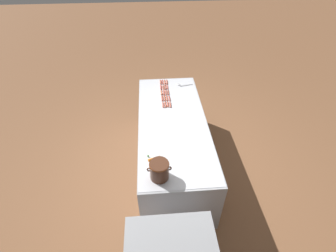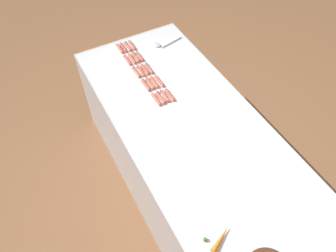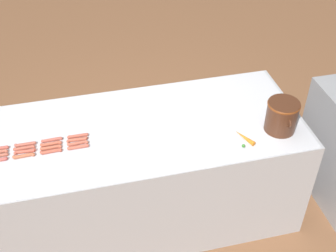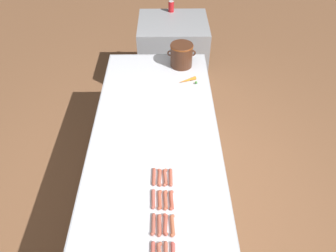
# 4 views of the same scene
# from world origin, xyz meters

# --- Properties ---
(ground_plane) EXTENTS (20.00, 20.00, 0.00)m
(ground_plane) POSITION_xyz_m (0.00, 0.00, 0.00)
(ground_plane) COLOR brown
(griddle_counter) EXTENTS (0.95, 2.35, 0.87)m
(griddle_counter) POSITION_xyz_m (0.00, 0.00, 0.43)
(griddle_counter) COLOR #ADAFB5
(griddle_counter) RESTS_ON ground_plane
(hot_dog_0) EXTENTS (0.03, 0.14, 0.02)m
(hot_dog_0) POSITION_xyz_m (0.00, -1.04, 0.88)
(hot_dog_0) COLOR #BB5540
(hot_dog_0) RESTS_ON griddle_counter
(hot_dog_1) EXTENTS (0.02, 0.14, 0.02)m
(hot_dog_1) POSITION_xyz_m (0.01, -0.87, 0.88)
(hot_dog_1) COLOR #BA5346
(hot_dog_1) RESTS_ON griddle_counter
(hot_dog_2) EXTENTS (0.02, 0.14, 0.02)m
(hot_dog_2) POSITION_xyz_m (0.01, -0.70, 0.88)
(hot_dog_2) COLOR #B05746
(hot_dog_2) RESTS_ON griddle_counter
(hot_dog_3) EXTENTS (0.03, 0.14, 0.02)m
(hot_dog_3) POSITION_xyz_m (0.00, -0.53, 0.88)
(hot_dog_3) COLOR #B45647
(hot_dog_3) RESTS_ON griddle_counter
(hot_dog_4) EXTENTS (0.02, 0.14, 0.02)m
(hot_dog_4) POSITION_xyz_m (0.00, -0.36, 0.88)
(hot_dog_4) COLOR #B35240
(hot_dog_4) RESTS_ON griddle_counter
(hot_dog_5) EXTENTS (0.03, 0.14, 0.02)m
(hot_dog_5) POSITION_xyz_m (0.04, -1.04, 0.88)
(hot_dog_5) COLOR #BB5A3F
(hot_dog_5) RESTS_ON griddle_counter
(hot_dog_6) EXTENTS (0.03, 0.14, 0.02)m
(hot_dog_6) POSITION_xyz_m (0.04, -0.87, 0.88)
(hot_dog_6) COLOR #B15B45
(hot_dog_6) RESTS_ON griddle_counter
(hot_dog_7) EXTENTS (0.03, 0.14, 0.02)m
(hot_dog_7) POSITION_xyz_m (0.04, -0.70, 0.88)
(hot_dog_7) COLOR #B35743
(hot_dog_7) RESTS_ON griddle_counter
(hot_dog_8) EXTENTS (0.03, 0.14, 0.02)m
(hot_dog_8) POSITION_xyz_m (0.04, -0.54, 0.88)
(hot_dog_8) COLOR #BA563D
(hot_dog_8) RESTS_ON griddle_counter
(hot_dog_9) EXTENTS (0.03, 0.14, 0.02)m
(hot_dog_9) POSITION_xyz_m (0.04, -0.37, 0.88)
(hot_dog_9) COLOR #BC5842
(hot_dog_9) RESTS_ON griddle_counter
(hot_dog_10) EXTENTS (0.02, 0.14, 0.02)m
(hot_dog_10) POSITION_xyz_m (0.08, -1.04, 0.88)
(hot_dog_10) COLOR #B04F46
(hot_dog_10) RESTS_ON griddle_counter
(hot_dog_11) EXTENTS (0.02, 0.14, 0.02)m
(hot_dog_11) POSITION_xyz_m (0.07, -0.87, 0.88)
(hot_dog_11) COLOR #B15943
(hot_dog_11) RESTS_ON griddle_counter
(hot_dog_12) EXTENTS (0.03, 0.14, 0.02)m
(hot_dog_12) POSITION_xyz_m (0.07, -0.70, 0.88)
(hot_dog_12) COLOR #BC5341
(hot_dog_12) RESTS_ON griddle_counter
(hot_dog_13) EXTENTS (0.03, 0.14, 0.02)m
(hot_dog_13) POSITION_xyz_m (0.07, -0.54, 0.88)
(hot_dog_13) COLOR #BA5A41
(hot_dog_13) RESTS_ON griddle_counter
(hot_dog_14) EXTENTS (0.03, 0.14, 0.02)m
(hot_dog_14) POSITION_xyz_m (0.07, -0.37, 0.88)
(hot_dog_14) COLOR #B55944
(hot_dog_14) RESTS_ON griddle_counter
(hot_dog_15) EXTENTS (0.02, 0.14, 0.02)m
(hot_dog_15) POSITION_xyz_m (0.11, -1.04, 0.88)
(hot_dog_15) COLOR #BA5942
(hot_dog_15) RESTS_ON griddle_counter
(hot_dog_16) EXTENTS (0.03, 0.14, 0.02)m
(hot_dog_16) POSITION_xyz_m (0.11, -0.87, 0.88)
(hot_dog_16) COLOR #BE4F47
(hot_dog_16) RESTS_ON griddle_counter
(hot_dog_17) EXTENTS (0.03, 0.14, 0.02)m
(hot_dog_17) POSITION_xyz_m (0.11, -0.71, 0.88)
(hot_dog_17) COLOR #B65D3E
(hot_dog_17) RESTS_ON griddle_counter
(hot_dog_18) EXTENTS (0.03, 0.14, 0.02)m
(hot_dog_18) POSITION_xyz_m (0.11, -0.54, 0.88)
(hot_dog_18) COLOR #B8513D
(hot_dog_18) RESTS_ON griddle_counter
(hot_dog_19) EXTENTS (0.02, 0.14, 0.02)m
(hot_dog_19) POSITION_xyz_m (0.11, -0.37, 0.88)
(hot_dog_19) COLOR #BC5643
(hot_dog_19) RESTS_ON griddle_counter
(serving_spoon) EXTENTS (0.27, 0.10, 0.02)m
(serving_spoon) POSITION_xyz_m (-0.24, -0.93, 0.88)
(serving_spoon) COLOR #B7B7BC
(serving_spoon) RESTS_ON griddle_counter
(carrot) EXTENTS (0.17, 0.10, 0.03)m
(carrot) POSITION_xyz_m (0.28, 0.70, 0.89)
(carrot) COLOR orange
(carrot) RESTS_ON griddle_counter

